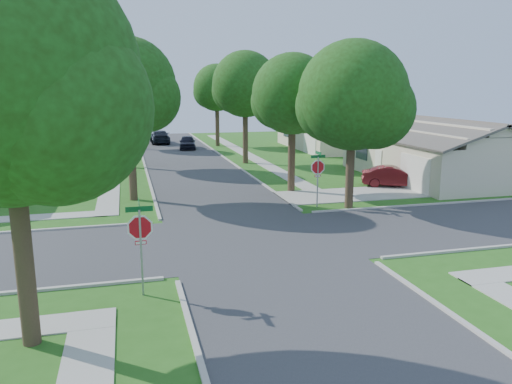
{
  "coord_description": "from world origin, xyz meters",
  "views": [
    {
      "loc": [
        -4.98,
        -19.45,
        6.26
      ],
      "look_at": [
        0.62,
        1.95,
        1.6
      ],
      "focal_mm": 35.0,
      "sensor_mm": 36.0,
      "label": 1
    }
  ],
  "objects": [
    {
      "name": "ground",
      "position": [
        0.0,
        0.0,
        0.0
      ],
      "size": [
        100.0,
        100.0,
        0.0
      ],
      "primitive_type": "plane",
      "color": "#275D19",
      "rests_on": "ground"
    },
    {
      "name": "road_ns",
      "position": [
        0.0,
        0.0,
        0.0
      ],
      "size": [
        7.0,
        100.0,
        0.02
      ],
      "primitive_type": "cube",
      "color": "#333335",
      "rests_on": "ground"
    },
    {
      "name": "sidewalk_ne",
      "position": [
        6.1,
        26.0,
        0.02
      ],
      "size": [
        1.2,
        40.0,
        0.04
      ],
      "primitive_type": "cube",
      "color": "#9E9B91",
      "rests_on": "ground"
    },
    {
      "name": "sidewalk_nw",
      "position": [
        -6.1,
        26.0,
        0.02
      ],
      "size": [
        1.2,
        40.0,
        0.04
      ],
      "primitive_type": "cube",
      "color": "#9E9B91",
      "rests_on": "ground"
    },
    {
      "name": "driveway",
      "position": [
        7.9,
        7.1,
        0.03
      ],
      "size": [
        8.8,
        3.6,
        0.05
      ],
      "primitive_type": "cube",
      "color": "#9E9B91",
      "rests_on": "ground"
    },
    {
      "name": "stop_sign_sw",
      "position": [
        -4.7,
        -4.7,
        2.03
      ],
      "size": [
        1.05,
        0.8,
        2.98
      ],
      "color": "gray",
      "rests_on": "ground"
    },
    {
      "name": "stop_sign_ne",
      "position": [
        4.7,
        4.7,
        2.03
      ],
      "size": [
        1.05,
        0.8,
        2.98
      ],
      "color": "gray",
      "rests_on": "ground"
    },
    {
      "name": "tree_e_near",
      "position": [
        4.75,
        9.01,
        5.64
      ],
      "size": [
        4.97,
        4.8,
        8.28
      ],
      "color": "#38281C",
      "rests_on": "ground"
    },
    {
      "name": "tree_e_mid",
      "position": [
        4.76,
        21.01,
        6.25
      ],
      "size": [
        5.59,
        5.4,
        9.21
      ],
      "color": "#38281C",
      "rests_on": "ground"
    },
    {
      "name": "tree_e_far",
      "position": [
        4.75,
        34.01,
        5.98
      ],
      "size": [
        5.17,
        5.0,
        8.72
      ],
      "color": "#38281C",
      "rests_on": "ground"
    },
    {
      "name": "tree_w_near",
      "position": [
        -4.64,
        9.01,
        6.12
      ],
      "size": [
        5.38,
        5.2,
        8.97
      ],
      "color": "#38281C",
      "rests_on": "ground"
    },
    {
      "name": "tree_w_mid",
      "position": [
        -4.64,
        21.01,
        6.49
      ],
      "size": [
        5.8,
        5.6,
        9.56
      ],
      "color": "#38281C",
      "rests_on": "ground"
    },
    {
      "name": "tree_w_far",
      "position": [
        -4.65,
        34.01,
        5.51
      ],
      "size": [
        4.76,
        4.6,
        8.04
      ],
      "color": "#38281C",
      "rests_on": "ground"
    },
    {
      "name": "tree_sw_corner",
      "position": [
        -7.44,
        -6.99,
        6.26
      ],
      "size": [
        6.21,
        6.0,
        9.55
      ],
      "color": "#38281C",
      "rests_on": "ground"
    },
    {
      "name": "tree_ne_corner",
      "position": [
        6.36,
        4.21,
        5.59
      ],
      "size": [
        5.8,
        5.6,
        8.66
      ],
      "color": "#38281C",
      "rests_on": "ground"
    },
    {
      "name": "house_ne_near",
      "position": [
        15.99,
        11.0,
        1.52
      ],
      "size": [
        8.42,
        13.6,
        4.23
      ],
      "color": "#C0B197",
      "rests_on": "ground"
    },
    {
      "name": "house_ne_far",
      "position": [
        15.99,
        29.0,
        1.52
      ],
      "size": [
        8.42,
        13.6,
        4.23
      ],
      "color": "#C0B197",
      "rests_on": "ground"
    },
    {
      "name": "house_nw_far",
      "position": [
        -15.99,
        32.0,
        1.52
      ],
      "size": [
        8.42,
        13.6,
        4.23
      ],
      "color": "#C0B197",
      "rests_on": "ground"
    },
    {
      "name": "car_driveway",
      "position": [
        11.5,
        8.7,
        0.66
      ],
      "size": [
        4.2,
        2.89,
        1.31
      ],
      "primitive_type": "imported",
      "rotation": [
        0.0,
        0.0,
        1.15
      ],
      "color": "#4E1013",
      "rests_on": "ground"
    },
    {
      "name": "car_curb_east",
      "position": [
        1.2,
        32.13,
        0.69
      ],
      "size": [
        2.09,
        4.19,
        1.37
      ],
      "primitive_type": "imported",
      "rotation": [
        0.0,
        0.0,
        -0.12
      ],
      "color": "black",
      "rests_on": "ground"
    },
    {
      "name": "car_curb_west",
      "position": [
        -1.2,
        38.13,
        0.74
      ],
      "size": [
        2.08,
        5.1,
        1.48
      ],
      "primitive_type": "imported",
      "rotation": [
        0.0,
        0.0,
        3.14
      ],
      "color": "black",
      "rests_on": "ground"
    }
  ]
}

